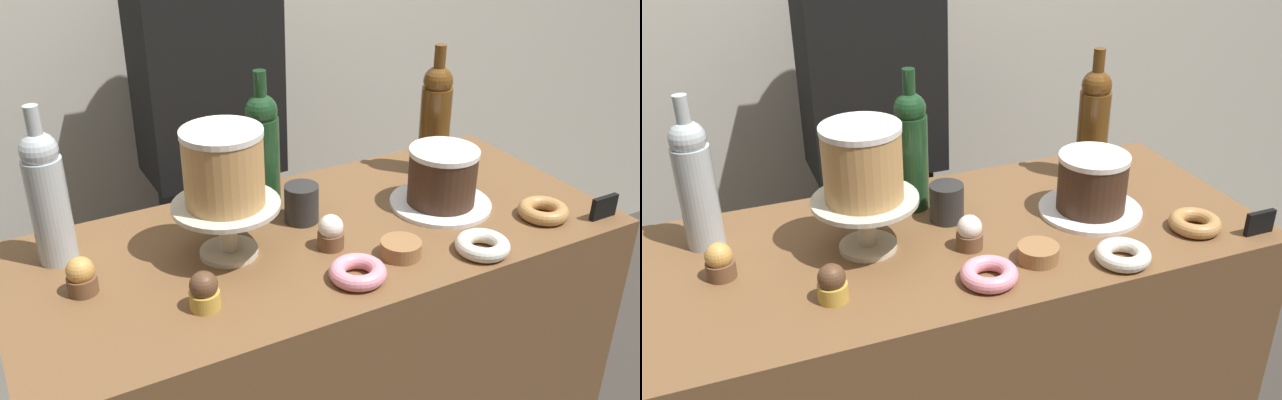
{
  "view_description": "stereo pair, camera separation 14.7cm",
  "coord_description": "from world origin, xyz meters",
  "views": [
    {
      "loc": [
        -0.62,
        -1.15,
        1.67
      ],
      "look_at": [
        0.0,
        0.0,
        1.0
      ],
      "focal_mm": 39.42,
      "sensor_mm": 36.0,
      "label": 1
    },
    {
      "loc": [
        -0.49,
        -1.21,
        1.67
      ],
      "look_at": [
        0.0,
        0.0,
        1.0
      ],
      "focal_mm": 39.42,
      "sensor_mm": 36.0,
      "label": 2
    }
  ],
  "objects": [
    {
      "name": "donut_maple",
      "position": [
        0.47,
        -0.17,
        0.94
      ],
      "size": [
        0.11,
        0.11,
        0.03
      ],
      "color": "#B27F47",
      "rests_on": "display_counter"
    },
    {
      "name": "chocolate_round_cake",
      "position": [
        0.31,
        -0.02,
        0.99
      ],
      "size": [
        0.16,
        0.16,
        0.13
      ],
      "color": "#3D2619",
      "rests_on": "silver_serving_platter"
    },
    {
      "name": "cupcake_vanilla",
      "position": [
        -0.01,
        -0.06,
        0.95
      ],
      "size": [
        0.06,
        0.06,
        0.07
      ],
      "color": "brown",
      "rests_on": "display_counter"
    },
    {
      "name": "silver_serving_platter",
      "position": [
        0.31,
        -0.02,
        0.92
      ],
      "size": [
        0.23,
        0.23,
        0.01
      ],
      "color": "white",
      "rests_on": "display_counter"
    },
    {
      "name": "donut_pink",
      "position": [
        -0.02,
        -0.19,
        0.94
      ],
      "size": [
        0.11,
        0.11,
        0.03
      ],
      "color": "pink",
      "rests_on": "display_counter"
    },
    {
      "name": "wine_bottle_clear",
      "position": [
        -0.51,
        0.16,
        1.06
      ],
      "size": [
        0.08,
        0.08,
        0.33
      ],
      "color": "#B2BCC1",
      "rests_on": "display_counter"
    },
    {
      "name": "price_sign_chalkboard",
      "position": [
        0.59,
        -0.24,
        0.95
      ],
      "size": [
        0.07,
        0.01,
        0.05
      ],
      "color": "black",
      "rests_on": "display_counter"
    },
    {
      "name": "cupcake_chocolate",
      "position": [
        -0.31,
        -0.14,
        0.95
      ],
      "size": [
        0.06,
        0.06,
        0.07
      ],
      "color": "gold",
      "rests_on": "display_counter"
    },
    {
      "name": "display_counter",
      "position": [
        0.0,
        0.0,
        0.46
      ],
      "size": [
        1.3,
        0.58,
        0.92
      ],
      "color": "brown",
      "rests_on": "ground_plane"
    },
    {
      "name": "donut_sugar",
      "position": [
        0.25,
        -0.23,
        0.94
      ],
      "size": [
        0.11,
        0.11,
        0.03
      ],
      "color": "silver",
      "rests_on": "display_counter"
    },
    {
      "name": "white_layer_cake",
      "position": [
        -0.2,
        0.01,
        1.11
      ],
      "size": [
        0.16,
        0.16,
        0.15
      ],
      "color": "tan",
      "rests_on": "cake_stand_pedestal"
    },
    {
      "name": "wine_bottle_green",
      "position": [
        -0.06,
        0.16,
        1.06
      ],
      "size": [
        0.08,
        0.08,
        0.33
      ],
      "color": "#193D1E",
      "rests_on": "display_counter"
    },
    {
      "name": "cookie_stack",
      "position": [
        0.1,
        -0.16,
        0.94
      ],
      "size": [
        0.08,
        0.08,
        0.03
      ],
      "color": "olive",
      "rests_on": "display_counter"
    },
    {
      "name": "coffee_cup_ceramic",
      "position": [
        -0.01,
        0.07,
        0.96
      ],
      "size": [
        0.08,
        0.08,
        0.08
      ],
      "color": "#282828",
      "rests_on": "display_counter"
    },
    {
      "name": "barista_figure",
      "position": [
        -0.03,
        0.57,
        0.84
      ],
      "size": [
        0.36,
        0.22,
        1.6
      ],
      "color": "black",
      "rests_on": "ground_plane"
    },
    {
      "name": "cupcake_caramel",
      "position": [
        -0.49,
        0.01,
        0.95
      ],
      "size": [
        0.06,
        0.06,
        0.07
      ],
      "color": "brown",
      "rests_on": "display_counter"
    },
    {
      "name": "cake_stand_pedestal",
      "position": [
        -0.2,
        0.01,
        1.0
      ],
      "size": [
        0.22,
        0.22,
        0.12
      ],
      "color": "beige",
      "rests_on": "display_counter"
    },
    {
      "name": "wine_bottle_amber",
      "position": [
        0.4,
        0.15,
        1.06
      ],
      "size": [
        0.08,
        0.08,
        0.33
      ],
      "color": "#5B3814",
      "rests_on": "display_counter"
    }
  ]
}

